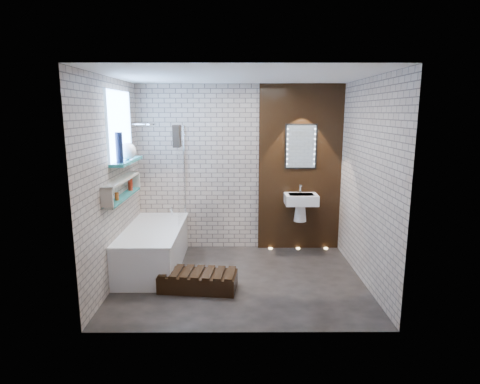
{
  "coord_description": "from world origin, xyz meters",
  "views": [
    {
      "loc": [
        -0.02,
        -4.95,
        2.17
      ],
      "look_at": [
        0.0,
        0.15,
        1.15
      ],
      "focal_mm": 29.85,
      "sensor_mm": 36.0,
      "label": 1
    }
  ],
  "objects_px": {
    "led_mirror": "(301,147)",
    "walnut_step": "(198,281)",
    "bathtub": "(154,247)",
    "bath_screen": "(181,174)",
    "washbasin": "(301,203)"
  },
  "relations": [
    {
      "from": "led_mirror",
      "to": "washbasin",
      "type": "bearing_deg",
      "value": -90.0
    },
    {
      "from": "bathtub",
      "to": "washbasin",
      "type": "distance_m",
      "value": 2.32
    },
    {
      "from": "bathtub",
      "to": "led_mirror",
      "type": "relative_size",
      "value": 2.49
    },
    {
      "from": "washbasin",
      "to": "walnut_step",
      "type": "relative_size",
      "value": 0.61
    },
    {
      "from": "led_mirror",
      "to": "walnut_step",
      "type": "height_order",
      "value": "led_mirror"
    },
    {
      "from": "washbasin",
      "to": "led_mirror",
      "type": "relative_size",
      "value": 0.83
    },
    {
      "from": "bathtub",
      "to": "walnut_step",
      "type": "bearing_deg",
      "value": -46.94
    },
    {
      "from": "washbasin",
      "to": "led_mirror",
      "type": "height_order",
      "value": "led_mirror"
    },
    {
      "from": "bath_screen",
      "to": "led_mirror",
      "type": "distance_m",
      "value": 1.89
    },
    {
      "from": "bathtub",
      "to": "bath_screen",
      "type": "relative_size",
      "value": 1.24
    },
    {
      "from": "washbasin",
      "to": "led_mirror",
      "type": "distance_m",
      "value": 0.88
    },
    {
      "from": "led_mirror",
      "to": "walnut_step",
      "type": "xyz_separation_m",
      "value": [
        -1.47,
        -1.53,
        -1.54
      ]
    },
    {
      "from": "bath_screen",
      "to": "washbasin",
      "type": "relative_size",
      "value": 2.41
    },
    {
      "from": "washbasin",
      "to": "walnut_step",
      "type": "bearing_deg",
      "value": -137.0
    },
    {
      "from": "bathtub",
      "to": "led_mirror",
      "type": "height_order",
      "value": "led_mirror"
    }
  ]
}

